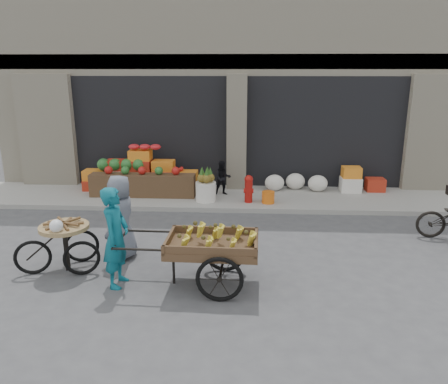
# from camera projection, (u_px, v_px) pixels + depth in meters

# --- Properties ---
(ground) EXTENTS (80.00, 80.00, 0.00)m
(ground) POSITION_uv_depth(u_px,v_px,m) (229.00, 266.00, 7.84)
(ground) COLOR #424244
(ground) RESTS_ON ground
(sidewalk) EXTENTS (18.00, 2.20, 0.12)m
(sidewalk) POSITION_uv_depth(u_px,v_px,m) (235.00, 198.00, 11.76)
(sidewalk) COLOR gray
(sidewalk) RESTS_ON ground
(building) EXTENTS (14.00, 6.45, 7.00)m
(building) POSITION_uv_depth(u_px,v_px,m) (240.00, 70.00, 14.63)
(building) COLOR beige
(building) RESTS_ON ground
(fruit_display) EXTENTS (3.10, 1.12, 1.24)m
(fruit_display) POSITION_uv_depth(u_px,v_px,m) (146.00, 172.00, 11.99)
(fruit_display) COLOR #AC2A17
(fruit_display) RESTS_ON sidewalk
(pineapple_bin) EXTENTS (0.52, 0.52, 0.50)m
(pineapple_bin) POSITION_uv_depth(u_px,v_px,m) (206.00, 191.00, 11.23)
(pineapple_bin) COLOR silver
(pineapple_bin) RESTS_ON sidewalk
(fire_hydrant) EXTENTS (0.22, 0.22, 0.71)m
(fire_hydrant) POSITION_uv_depth(u_px,v_px,m) (249.00, 188.00, 11.09)
(fire_hydrant) COLOR #A5140F
(fire_hydrant) RESTS_ON sidewalk
(orange_bucket) EXTENTS (0.32, 0.32, 0.30)m
(orange_bucket) POSITION_uv_depth(u_px,v_px,m) (268.00, 197.00, 11.08)
(orange_bucket) COLOR orange
(orange_bucket) RESTS_ON sidewalk
(right_bay_goods) EXTENTS (3.35, 0.60, 0.70)m
(right_bay_goods) POSITION_uv_depth(u_px,v_px,m) (330.00, 181.00, 12.10)
(right_bay_goods) COLOR silver
(right_bay_goods) RESTS_ON sidewalk
(seated_person) EXTENTS (0.51, 0.43, 0.93)m
(seated_person) POSITION_uv_depth(u_px,v_px,m) (223.00, 178.00, 11.73)
(seated_person) COLOR black
(seated_person) RESTS_ON sidewalk
(banana_cart) EXTENTS (2.51, 1.12, 1.04)m
(banana_cart) POSITION_uv_depth(u_px,v_px,m) (209.00, 242.00, 6.97)
(banana_cart) COLOR brown
(banana_cart) RESTS_ON ground
(vendor_woman) EXTENTS (0.44, 0.63, 1.66)m
(vendor_woman) POSITION_uv_depth(u_px,v_px,m) (116.00, 237.00, 6.97)
(vendor_woman) COLOR #0E5E70
(vendor_woman) RESTS_ON ground
(tricycle_cart) EXTENTS (1.45, 1.08, 0.95)m
(tricycle_cart) POSITION_uv_depth(u_px,v_px,m) (65.00, 240.00, 7.56)
(tricycle_cart) COLOR #9E7F51
(tricycle_cart) RESTS_ON ground
(vendor_grey) EXTENTS (0.68, 0.88, 1.59)m
(vendor_grey) POSITION_uv_depth(u_px,v_px,m) (121.00, 217.00, 8.01)
(vendor_grey) COLOR slate
(vendor_grey) RESTS_ON ground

